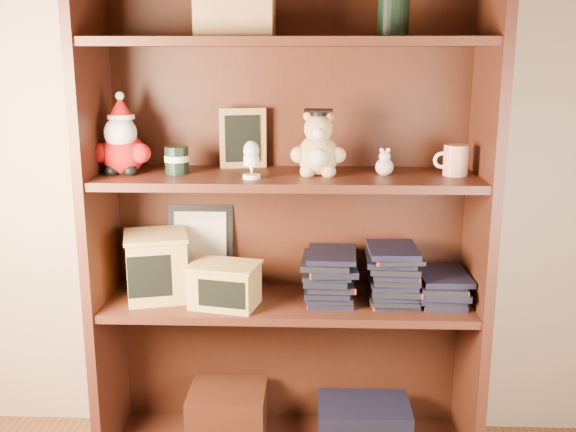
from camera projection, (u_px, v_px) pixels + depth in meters
The scene contains 16 objects.
bookcase at pixel (288, 225), 2.12m from camera, with size 1.20×0.35×1.60m.
shelf_lower at pixel (288, 303), 2.13m from camera, with size 1.14×0.33×0.02m.
shelf_upper at pixel (288, 178), 2.03m from camera, with size 1.14×0.33×0.02m.
santa_plush at pixel (122, 143), 2.02m from camera, with size 0.18×0.13×0.25m.
teachers_tin at pixel (177, 160), 2.03m from camera, with size 0.07×0.07×0.08m.
chalkboard_plaque at pixel (243, 139), 2.13m from camera, with size 0.15×0.10×0.19m.
egg_cup at pixel (251, 158), 1.95m from camera, with size 0.05×0.05×0.11m.
grad_teddy_bear at pixel (318, 150), 2.00m from camera, with size 0.17×0.14×0.20m.
pink_figurine at pixel (384, 164), 2.01m from camera, with size 0.05×0.05×0.08m.
teacher_mug at pixel (455, 160), 2.00m from camera, with size 0.10×0.07×0.09m.
certificate_frame at pixel (201, 245), 2.24m from camera, with size 0.22×0.06×0.27m.
treats_box at pixel (157, 265), 2.12m from camera, with size 0.23×0.23×0.21m.
pencils_box at pixel (225, 285), 2.05m from camera, with size 0.23×0.19×0.13m.
book_stack_left at pixel (329, 278), 2.10m from camera, with size 0.14×0.20×0.14m.
book_stack_mid at pixel (392, 274), 2.09m from camera, with size 0.14×0.20×0.18m.
book_stack_right at pixel (440, 289), 2.10m from camera, with size 0.14×0.20×0.08m.
Camera 1 is at (-0.12, -0.70, 1.31)m, focal length 42.00 mm.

